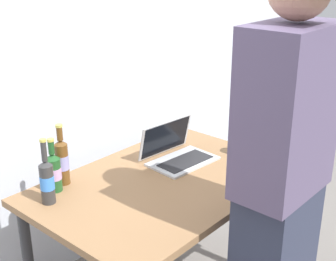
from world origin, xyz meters
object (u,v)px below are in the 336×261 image
at_px(beer_bottle_dark, 62,160).
at_px(coffee_mug, 240,146).
at_px(laptop, 177,152).
at_px(beer_bottle_amber, 47,180).
at_px(beer_bottle_brown, 53,171).
at_px(person_figure, 280,190).

xyz_separation_m(beer_bottle_dark, coffee_mug, (0.86, -0.45, -0.07)).
xyz_separation_m(laptop, beer_bottle_amber, (-0.72, 0.13, 0.07)).
xyz_separation_m(laptop, beer_bottle_brown, (-0.64, 0.21, 0.05)).
bearing_deg(coffee_mug, laptop, 143.90).
relative_size(laptop, beer_bottle_amber, 1.23).
distance_m(beer_bottle_amber, coffee_mug, 1.07).
xyz_separation_m(beer_bottle_amber, beer_bottle_brown, (0.09, 0.07, -0.01)).
bearing_deg(laptop, beer_bottle_dark, 157.45).
bearing_deg(coffee_mug, person_figure, -136.02).
xyz_separation_m(beer_bottle_brown, person_figure, (0.38, -0.95, 0.08)).
relative_size(beer_bottle_amber, person_figure, 0.17).
relative_size(beer_bottle_amber, coffee_mug, 2.55).
bearing_deg(beer_bottle_brown, beer_bottle_dark, 21.04).
bearing_deg(beer_bottle_amber, beer_bottle_brown, 40.40).
bearing_deg(beer_bottle_dark, person_figure, -72.27).
bearing_deg(beer_bottle_brown, beer_bottle_amber, -139.60).
xyz_separation_m(laptop, person_figure, (-0.25, -0.74, 0.14)).
bearing_deg(person_figure, coffee_mug, 43.98).
relative_size(laptop, beer_bottle_dark, 1.24).
height_order(person_figure, coffee_mug, person_figure).
distance_m(beer_bottle_brown, person_figure, 1.02).
distance_m(laptop, beer_bottle_dark, 0.62).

